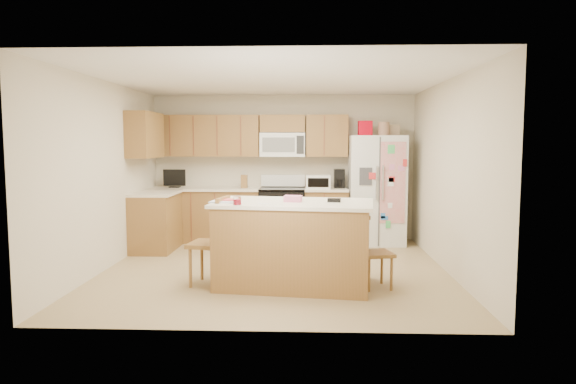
{
  "coord_description": "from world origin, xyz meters",
  "views": [
    {
      "loc": [
        0.44,
        -6.69,
        1.68
      ],
      "look_at": [
        0.16,
        0.35,
        1.01
      ],
      "focal_mm": 32.0,
      "sensor_mm": 36.0,
      "label": 1
    }
  ],
  "objects_px": {
    "island": "(294,243)",
    "windsor_chair_right": "(374,253)",
    "windsor_chair_back": "(296,239)",
    "stove": "(282,214)",
    "refrigerator": "(376,189)",
    "windsor_chair_left": "(211,243)"
  },
  "relations": [
    {
      "from": "windsor_chair_back",
      "to": "windsor_chair_left",
      "type": "bearing_deg",
      "value": -145.52
    },
    {
      "from": "refrigerator",
      "to": "windsor_chair_right",
      "type": "xyz_separation_m",
      "value": [
        -0.37,
        -2.69,
        -0.51
      ]
    },
    {
      "from": "stove",
      "to": "island",
      "type": "height_order",
      "value": "stove"
    },
    {
      "from": "stove",
      "to": "refrigerator",
      "type": "distance_m",
      "value": 1.63
    },
    {
      "from": "refrigerator",
      "to": "island",
      "type": "relative_size",
      "value": 1.05
    },
    {
      "from": "stove",
      "to": "refrigerator",
      "type": "xyz_separation_m",
      "value": [
        1.57,
        -0.06,
        0.45
      ]
    },
    {
      "from": "island",
      "to": "windsor_chair_right",
      "type": "distance_m",
      "value": 0.94
    },
    {
      "from": "windsor_chair_left",
      "to": "windsor_chair_right",
      "type": "relative_size",
      "value": 1.2
    },
    {
      "from": "refrigerator",
      "to": "windsor_chair_back",
      "type": "xyz_separation_m",
      "value": [
        -1.3,
        -1.94,
        -0.49
      ]
    },
    {
      "from": "windsor_chair_left",
      "to": "windsor_chair_back",
      "type": "distance_m",
      "value": 1.2
    },
    {
      "from": "stove",
      "to": "windsor_chair_back",
      "type": "bearing_deg",
      "value": -82.23
    },
    {
      "from": "windsor_chair_left",
      "to": "windsor_chair_right",
      "type": "height_order",
      "value": "windsor_chair_left"
    },
    {
      "from": "windsor_chair_back",
      "to": "refrigerator",
      "type": "bearing_deg",
      "value": 56.22
    },
    {
      "from": "windsor_chair_right",
      "to": "stove",
      "type": "bearing_deg",
      "value": 113.58
    },
    {
      "from": "stove",
      "to": "windsor_chair_left",
      "type": "height_order",
      "value": "stove"
    },
    {
      "from": "island",
      "to": "windsor_chair_left",
      "type": "height_order",
      "value": "island"
    },
    {
      "from": "refrigerator",
      "to": "windsor_chair_left",
      "type": "distance_m",
      "value": 3.5
    },
    {
      "from": "windsor_chair_right",
      "to": "island",
      "type": "bearing_deg",
      "value": 175.46
    },
    {
      "from": "windsor_chair_back",
      "to": "windsor_chair_right",
      "type": "relative_size",
      "value": 1.03
    },
    {
      "from": "refrigerator",
      "to": "windsor_chair_back",
      "type": "distance_m",
      "value": 2.39
    },
    {
      "from": "stove",
      "to": "windsor_chair_back",
      "type": "relative_size",
      "value": 1.25
    },
    {
      "from": "island",
      "to": "windsor_chair_back",
      "type": "bearing_deg",
      "value": 89.77
    }
  ]
}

